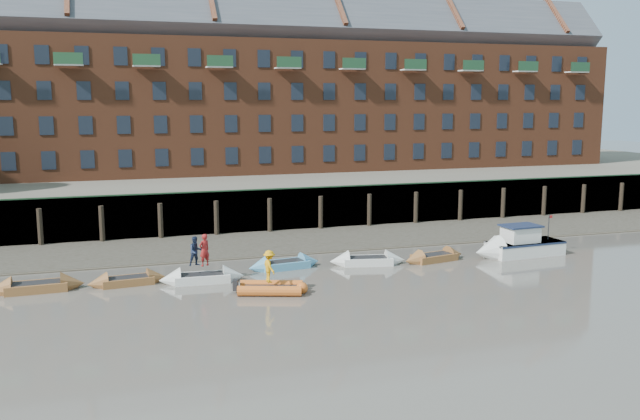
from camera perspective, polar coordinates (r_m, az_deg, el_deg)
name	(u,v)px	position (r m, az deg, el deg)	size (l,w,h in m)	color
ground	(338,327)	(30.24, 1.55, -9.80)	(220.00, 220.00, 0.00)	#5E5952
foreshore	(254,244)	(47.03, -5.57, -2.89)	(110.00, 8.00, 0.50)	#3D382F
mud_band	(265,255)	(43.79, -4.65, -3.79)	(110.00, 1.60, 0.10)	#4C4336
river_wall	(242,212)	(50.96, -6.61, -0.14)	(110.00, 1.23, 3.30)	#2D2A26
bank_terrace	(214,189)	(64.25, -8.89, 1.77)	(110.00, 28.00, 3.20)	#5E594D
apartment_terrace	(210,67)	(64.76, -9.27, 11.77)	(80.60, 15.56, 20.98)	brown
rowboat_1	(37,287)	(38.43, -22.75, -5.99)	(4.78, 1.58, 1.37)	brown
rowboat_2	(128,281)	(38.18, -15.88, -5.75)	(4.30, 1.64, 1.22)	brown
rowboat_3	(202,278)	(37.77, -9.90, -5.66)	(4.69, 1.58, 1.34)	silver
rowboat_4	(284,265)	(40.23, -3.02, -4.62)	(4.60, 1.91, 1.29)	#4D92BA
rowboat_5	(367,261)	(41.21, 4.01, -4.28)	(4.78, 2.22, 1.34)	silver
rowboat_6	(434,257)	(42.59, 9.59, -3.96)	(4.52, 2.11, 1.26)	brown
rib_tender	(273,288)	(35.26, -3.94, -6.57)	(3.67, 2.62, 0.62)	#CF5F20
motor_launch	(512,246)	(44.86, 15.85, -2.96)	(6.25, 2.39, 2.53)	silver
person_rower_a	(204,250)	(37.44, -9.72, -3.34)	(0.65, 0.42, 1.77)	maroon
person_rower_b	(196,251)	(37.58, -10.42, -3.43)	(0.79, 0.62, 1.63)	#19233F
person_rib_crew	(269,266)	(34.97, -4.29, -4.76)	(1.08, 0.62, 1.68)	orange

